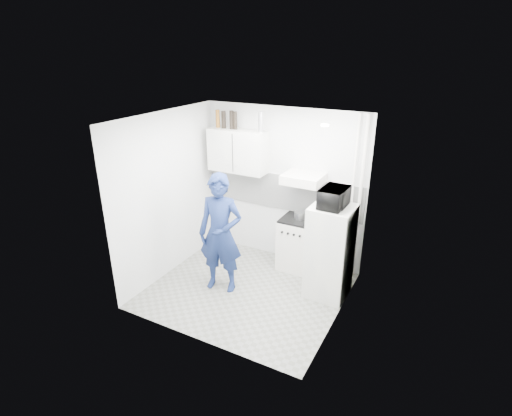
% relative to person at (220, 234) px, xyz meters
% --- Properties ---
extents(floor, '(2.80, 2.80, 0.00)m').
position_rel_person_xyz_m(floor, '(0.38, 0.09, -0.91)').
color(floor, gray).
rests_on(floor, ground).
extents(ceiling, '(2.80, 2.80, 0.00)m').
position_rel_person_xyz_m(ceiling, '(0.38, 0.09, 1.69)').
color(ceiling, white).
rests_on(ceiling, wall_back).
extents(wall_back, '(2.80, 0.00, 2.80)m').
position_rel_person_xyz_m(wall_back, '(0.38, 1.34, 0.39)').
color(wall_back, silver).
rests_on(wall_back, floor).
extents(wall_left, '(0.00, 2.60, 2.60)m').
position_rel_person_xyz_m(wall_left, '(-1.02, 0.09, 0.39)').
color(wall_left, silver).
rests_on(wall_left, floor).
extents(wall_right, '(0.00, 2.60, 2.60)m').
position_rel_person_xyz_m(wall_right, '(1.78, 0.09, 0.39)').
color(wall_right, silver).
rests_on(wall_right, floor).
extents(person, '(0.74, 0.57, 1.82)m').
position_rel_person_xyz_m(person, '(0.00, 0.00, 0.00)').
color(person, navy).
rests_on(person, floor).
extents(stove, '(0.54, 0.54, 0.86)m').
position_rel_person_xyz_m(stove, '(0.77, 1.09, -0.48)').
color(stove, silver).
rests_on(stove, floor).
extents(fridge, '(0.60, 0.60, 1.41)m').
position_rel_person_xyz_m(fridge, '(1.48, 0.59, -0.21)').
color(fridge, white).
rests_on(fridge, floor).
extents(stove_top, '(0.52, 0.52, 0.03)m').
position_rel_person_xyz_m(stove_top, '(0.77, 1.09, -0.04)').
color(stove_top, black).
rests_on(stove_top, stove).
extents(saucepan, '(0.20, 0.20, 0.11)m').
position_rel_person_xyz_m(saucepan, '(0.80, 1.13, 0.03)').
color(saucepan, silver).
rests_on(saucepan, stove_top).
extents(microwave, '(0.50, 0.34, 0.27)m').
position_rel_person_xyz_m(microwave, '(1.48, 0.59, 0.63)').
color(microwave, black).
rests_on(microwave, fridge).
extents(bottle_a, '(0.07, 0.07, 0.29)m').
position_rel_person_xyz_m(bottle_a, '(-0.75, 1.17, 1.43)').
color(bottle_a, brown).
rests_on(bottle_a, upper_cabinet).
extents(bottle_b, '(0.07, 0.07, 0.28)m').
position_rel_person_xyz_m(bottle_b, '(-0.63, 1.17, 1.43)').
color(bottle_b, black).
rests_on(bottle_b, upper_cabinet).
extents(bottle_c, '(0.07, 0.07, 0.29)m').
position_rel_person_xyz_m(bottle_c, '(-0.48, 1.17, 1.44)').
color(bottle_c, black).
rests_on(bottle_c, upper_cabinet).
extents(bottle_d, '(0.06, 0.06, 0.29)m').
position_rel_person_xyz_m(bottle_d, '(-0.41, 1.17, 1.43)').
color(bottle_d, black).
rests_on(bottle_d, upper_cabinet).
extents(bottle_e, '(0.08, 0.08, 0.31)m').
position_rel_person_xyz_m(bottle_e, '(0.05, 1.17, 1.45)').
color(bottle_e, silver).
rests_on(bottle_e, upper_cabinet).
extents(upper_cabinet, '(1.00, 0.35, 0.70)m').
position_rel_person_xyz_m(upper_cabinet, '(-0.37, 1.17, 0.94)').
color(upper_cabinet, white).
rests_on(upper_cabinet, wall_back).
extents(range_hood, '(0.60, 0.50, 0.14)m').
position_rel_person_xyz_m(range_hood, '(0.83, 1.09, 0.66)').
color(range_hood, silver).
rests_on(range_hood, wall_back).
extents(backsplash, '(2.74, 0.03, 0.60)m').
position_rel_person_xyz_m(backsplash, '(0.38, 1.33, 0.29)').
color(backsplash, white).
rests_on(backsplash, wall_back).
extents(pipe_a, '(0.05, 0.05, 2.60)m').
position_rel_person_xyz_m(pipe_a, '(1.68, 1.26, 0.39)').
color(pipe_a, silver).
rests_on(pipe_a, floor).
extents(pipe_b, '(0.04, 0.04, 2.60)m').
position_rel_person_xyz_m(pipe_b, '(1.56, 1.26, 0.39)').
color(pipe_b, silver).
rests_on(pipe_b, floor).
extents(ceiling_spot_fixture, '(0.10, 0.10, 0.02)m').
position_rel_person_xyz_m(ceiling_spot_fixture, '(1.38, 0.29, 1.66)').
color(ceiling_spot_fixture, white).
rests_on(ceiling_spot_fixture, ceiling).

